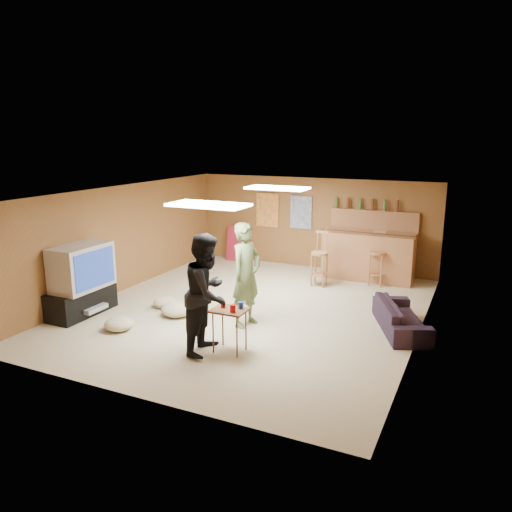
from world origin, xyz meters
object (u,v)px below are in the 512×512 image
at_px(tv_body, 82,267).
at_px(person_olive, 246,275).
at_px(bar_counter, 368,256).
at_px(sofa, 401,317).
at_px(tray_table, 230,330).
at_px(person_black, 207,293).

bearing_deg(tv_body, person_olive, 15.46).
bearing_deg(tv_body, bar_counter, 47.00).
height_order(tv_body, bar_counter, tv_body).
bearing_deg(sofa, person_olive, 86.16).
bearing_deg(sofa, tray_table, 108.31).
xyz_separation_m(bar_counter, person_black, (-1.32, -4.85, 0.36)).
xyz_separation_m(tv_body, person_olive, (2.89, 0.80, -0.01)).
height_order(bar_counter, person_olive, person_olive).
xyz_separation_m(bar_counter, sofa, (1.20, -2.78, -0.31)).
height_order(person_black, tray_table, person_black).
xyz_separation_m(tv_body, tray_table, (3.14, -0.29, -0.56)).
bearing_deg(sofa, person_black, 106.10).
xyz_separation_m(tv_body, person_black, (2.83, -0.40, 0.01)).
bearing_deg(sofa, tv_body, 84.06).
height_order(tv_body, sofa, tv_body).
height_order(bar_counter, tray_table, bar_counter).
bearing_deg(person_olive, tv_body, 118.80).
relative_size(bar_counter, person_olive, 1.12).
relative_size(tv_body, tray_table, 1.63).
bearing_deg(tray_table, sofa, 41.55).
relative_size(bar_counter, tray_table, 2.97).
xyz_separation_m(person_olive, person_black, (-0.06, -1.20, 0.01)).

